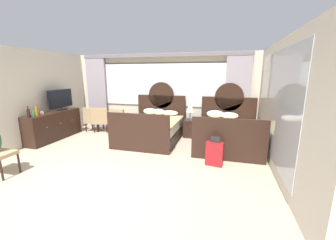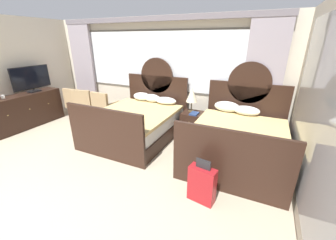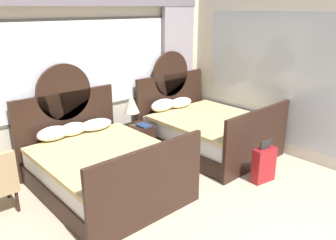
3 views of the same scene
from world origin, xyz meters
TOP-DOWN VIEW (x-y plane):
  - wall_back_window at (0.00, 4.30)m, footprint 6.38×0.22m
  - wall_right_mirror at (3.22, 1.88)m, footprint 0.08×4.90m
  - bed_near_window at (0.02, 3.16)m, footprint 1.70×2.15m
  - bed_near_mirror at (2.27, 3.15)m, footprint 1.70×2.15m
  - nightstand_between_beds at (1.15, 3.79)m, footprint 0.47×0.50m
  - table_lamp_on_nightstand at (1.09, 3.85)m, footprint 0.27×0.27m
  - book_on_nightstand at (1.22, 3.69)m, footprint 0.18×0.26m
  - suitcase_on_floor at (1.99, 1.73)m, footprint 0.40×0.22m

SIDE VIEW (x-z plane):
  - suitcase_on_floor at x=1.99m, z-range -0.06..0.61m
  - nightstand_between_beds at x=1.15m, z-range 0.00..0.56m
  - bed_near_mirror at x=2.27m, z-range -0.49..1.24m
  - bed_near_window at x=0.02m, z-range -0.49..1.24m
  - book_on_nightstand at x=1.22m, z-range 0.56..0.59m
  - table_lamp_on_nightstand at x=1.09m, z-range 0.67..1.25m
  - wall_right_mirror at x=3.22m, z-range 0.00..2.70m
  - wall_back_window at x=0.00m, z-range 0.08..2.78m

